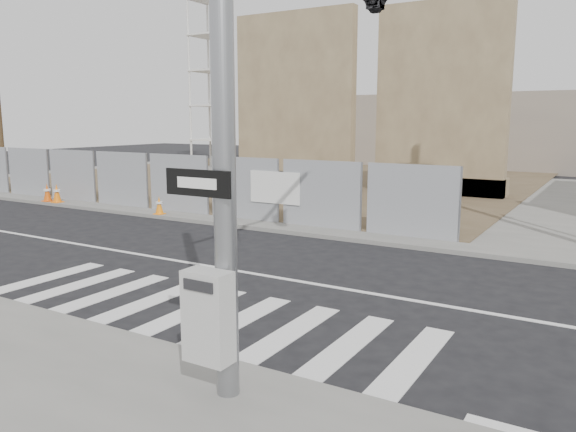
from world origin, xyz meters
The scene contains 11 objects.
ground centered at (0.00, 0.00, 0.00)m, with size 100.00×100.00×0.00m, color black.
sidewalk_far centered at (0.00, 14.00, 0.06)m, with size 50.00×20.00×0.12m, color slate.
signal_pole centered at (2.49, -2.05, 4.78)m, with size 0.96×5.87×7.00m.
chain_link_fence centered at (-10.00, 5.00, 1.12)m, with size 24.60×0.04×2.00m, color gray.
concrete_wall_left centered at (-7.00, 13.08, 3.38)m, with size 6.00×1.30×8.00m.
concrete_wall_right centered at (-0.50, 14.08, 3.38)m, with size 5.50×1.30×8.00m.
crane_tower centered at (-15.00, 17.00, 9.02)m, with size 2.60×2.60×18.15m.
traffic_cone_a centered at (-13.16, 4.22, 0.46)m, with size 0.40×0.40×0.70m.
traffic_cone_b centered at (-12.58, 4.22, 0.47)m, with size 0.37×0.37×0.72m.
traffic_cone_c centered at (-7.20, 4.22, 0.42)m, with size 0.32×0.32×0.62m.
traffic_cone_d centered at (-1.21, 5.18, 0.50)m, with size 0.41×0.41×0.77m.
Camera 1 is at (6.28, -9.75, 3.31)m, focal length 35.00 mm.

